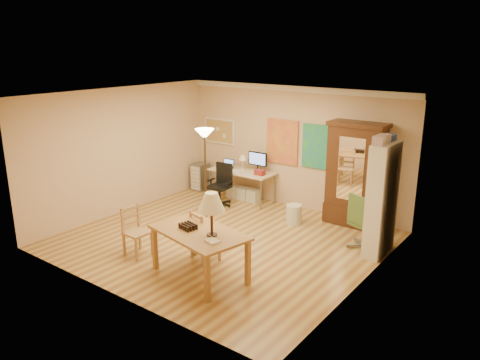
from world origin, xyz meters
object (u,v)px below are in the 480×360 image
Objects in this scene: computer_desk at (244,182)px; bookshelf at (382,200)px; office_chair_green at (363,234)px; office_chair_black at (220,194)px; dining_table at (203,224)px; armoire at (355,181)px.

bookshelf is at bearing -14.75° from computer_desk.
office_chair_green is 0.52× the size of bookshelf.
computer_desk is 0.79× the size of bookshelf.
office_chair_green reaches higher than office_chair_black.
computer_desk is 1.52× the size of office_chair_green.
dining_table is 3.56m from office_chair_black.
armoire is (2.91, 0.69, 0.66)m from office_chair_black.
armoire is (-0.65, 1.01, 0.64)m from office_chair_green.
computer_desk is (-1.79, 3.48, -0.48)m from dining_table.
armoire is 1.06× the size of bookshelf.
office_chair_green is at bearing -15.48° from computer_desk.
dining_table reaches higher than computer_desk.
dining_table is at bearing -121.43° from office_chair_green.
bookshelf is (3.63, -0.96, 0.55)m from computer_desk.
office_chair_green is at bearing 58.57° from dining_table.
armoire is at bearing 131.96° from bookshelf.
armoire reaches higher than bookshelf.
computer_desk reaches higher than office_chair_black.
bookshelf is (3.84, -0.34, 0.73)m from office_chair_black.
dining_table is 3.68m from armoire.
office_chair_green is (3.56, -0.32, 0.02)m from office_chair_black.
office_chair_green is at bearing -57.23° from armoire.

